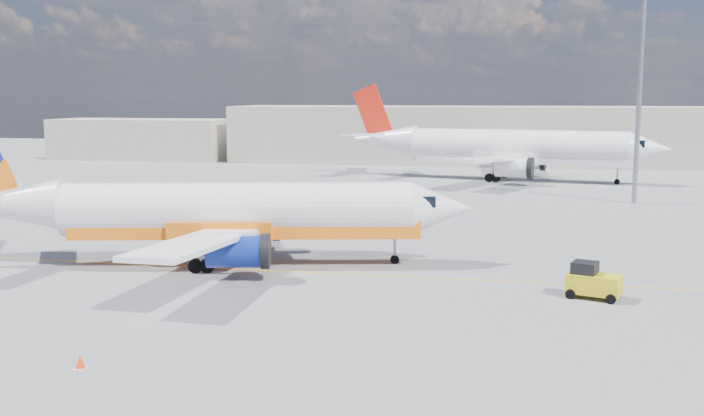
% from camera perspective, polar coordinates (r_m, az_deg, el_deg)
% --- Properties ---
extents(ground, '(240.00, 240.00, 0.00)m').
position_cam_1_polar(ground, '(39.64, -2.88, -5.71)').
color(ground, slate).
rests_on(ground, ground).
extents(taxi_line, '(70.00, 0.15, 0.01)m').
position_cam_1_polar(taxi_line, '(42.47, -1.87, -4.75)').
color(taxi_line, yellow).
rests_on(taxi_line, ground).
extents(terminal_main, '(70.00, 14.00, 8.00)m').
position_cam_1_polar(terminal_main, '(112.49, 9.22, 5.27)').
color(terminal_main, '#B9B29F').
rests_on(terminal_main, ground).
extents(terminal_annex, '(26.00, 10.00, 6.00)m').
position_cam_1_polar(terminal_annex, '(122.33, -15.04, 4.86)').
color(terminal_annex, '#B9B29F').
rests_on(terminal_annex, ground).
extents(main_jet, '(29.71, 22.81, 8.96)m').
position_cam_1_polar(main_jet, '(44.68, -9.46, -0.32)').
color(main_jet, white).
rests_on(main_jet, ground).
extents(second_jet, '(36.20, 28.10, 10.93)m').
position_cam_1_polar(second_jet, '(90.22, 11.21, 4.30)').
color(second_jet, white).
rests_on(second_jet, ground).
extents(gse_tug, '(2.71, 2.16, 1.72)m').
position_cam_1_polar(gse_tug, '(38.84, 17.09, -5.12)').
color(gse_tug, black).
rests_on(gse_tug, ground).
extents(traffic_cone, '(0.39, 0.39, 0.54)m').
position_cam_1_polar(traffic_cone, '(29.56, -19.17, -10.51)').
color(traffic_cone, white).
rests_on(traffic_cone, ground).
extents(floodlight_mast, '(1.51, 1.51, 20.70)m').
position_cam_1_polar(floodlight_mast, '(73.64, 20.28, 9.94)').
color(floodlight_mast, gray).
rests_on(floodlight_mast, ground).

